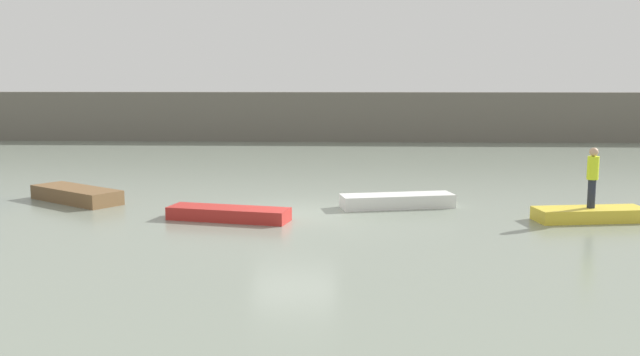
% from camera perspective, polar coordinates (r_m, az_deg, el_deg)
% --- Properties ---
extents(ground_plane, '(120.00, 120.00, 0.00)m').
position_cam_1_polar(ground_plane, '(20.91, -2.14, -2.96)').
color(ground_plane, gray).
extents(embankment_wall, '(80.00, 1.20, 3.14)m').
position_cam_1_polar(embankment_wall, '(44.80, 0.30, 5.04)').
color(embankment_wall, '#666056').
rests_on(embankment_wall, ground_plane).
extents(rowboat_brown, '(3.55, 2.98, 0.47)m').
position_cam_1_polar(rowboat_brown, '(24.29, -19.32, -1.30)').
color(rowboat_brown, brown).
rests_on(rowboat_brown, ground_plane).
extents(rowboat_red, '(3.63, 1.68, 0.37)m').
position_cam_1_polar(rowboat_red, '(20.16, -7.48, -2.92)').
color(rowboat_red, red).
rests_on(rowboat_red, ground_plane).
extents(rowboat_white, '(3.67, 1.70, 0.42)m').
position_cam_1_polar(rowboat_white, '(22.05, 6.35, -1.87)').
color(rowboat_white, white).
rests_on(rowboat_white, ground_plane).
extents(rowboat_yellow, '(3.28, 1.49, 0.38)m').
position_cam_1_polar(rowboat_yellow, '(21.32, 21.25, -2.79)').
color(rowboat_yellow, gold).
rests_on(rowboat_yellow, ground_plane).
extents(person_hiviz_shirt, '(0.32, 0.32, 1.72)m').
position_cam_1_polar(person_hiviz_shirt, '(21.14, 21.41, 0.28)').
color(person_hiviz_shirt, '#232838').
rests_on(person_hiviz_shirt, rowboat_yellow).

